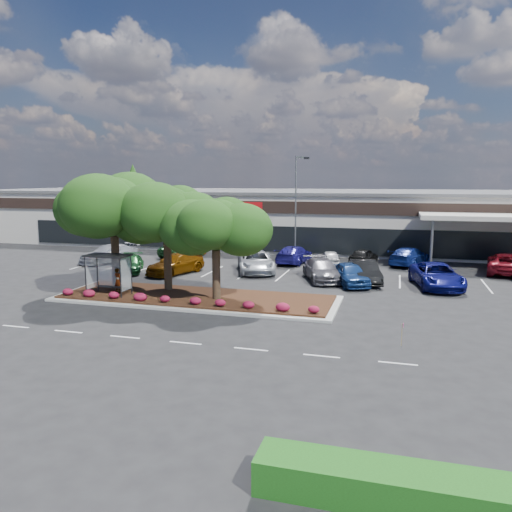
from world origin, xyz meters
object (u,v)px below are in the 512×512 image
(survey_stake, at_px, (402,331))
(car_1, at_px, (130,264))
(car_0, at_px, (109,254))
(light_pole, at_px, (297,216))

(survey_stake, relative_size, car_1, 0.23)
(car_0, relative_size, car_1, 1.21)
(light_pole, bearing_deg, car_0, -162.91)
(light_pole, relative_size, car_0, 1.71)
(survey_stake, xyz_separation_m, car_1, (-21.53, 13.07, -0.01))
(car_1, bearing_deg, survey_stake, -54.08)
(car_0, bearing_deg, survey_stake, -8.58)
(light_pole, height_order, car_0, light_pole)
(car_1, bearing_deg, car_0, 116.82)
(light_pole, xyz_separation_m, car_1, (-12.22, -8.68, -3.60))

